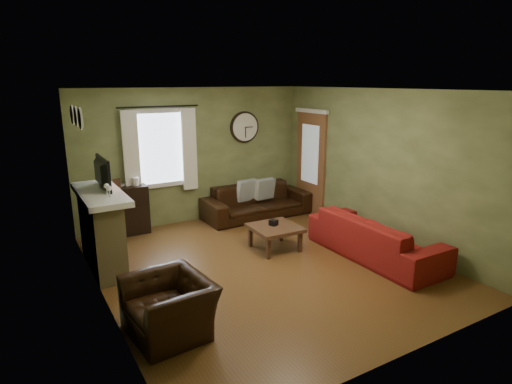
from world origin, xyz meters
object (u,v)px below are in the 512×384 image
sofa_brown (257,201)px  coffee_table (275,238)px  sofa_red (375,237)px  armchair (169,306)px  bookshelf (127,211)px

sofa_brown → coffee_table: size_ratio=2.96×
sofa_brown → coffee_table: sofa_brown is taller
sofa_red → armchair: 3.53m
bookshelf → coffee_table: size_ratio=1.18×
armchair → sofa_brown: bearing=131.1°
bookshelf → armchair: 3.43m
sofa_red → armchair: bearing=96.2°
bookshelf → sofa_red: size_ratio=0.39×
armchair → coffee_table: armchair is taller
bookshelf → coffee_table: bearing=-45.6°
sofa_red → bookshelf: bearing=45.8°
bookshelf → sofa_brown: 2.58m
sofa_brown → sofa_red: (0.55, -2.75, 0.01)m
bookshelf → armchair: bearing=-96.8°
armchair → bookshelf: bearing=167.8°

